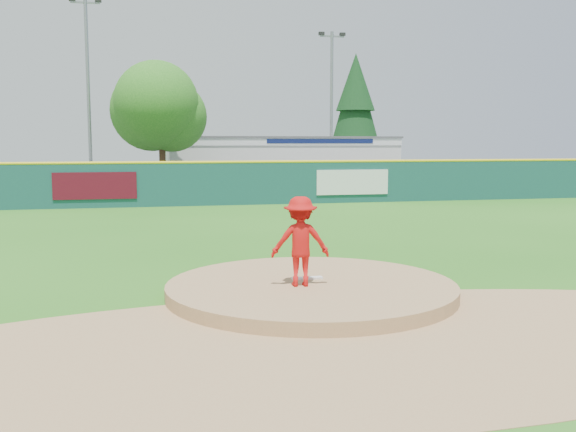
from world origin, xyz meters
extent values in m
plane|color=#286B19|center=(0.00, 0.00, 0.00)|extent=(120.00, 120.00, 0.00)
cylinder|color=#9E774C|center=(0.00, 0.00, 0.00)|extent=(5.50, 5.50, 0.50)
cube|color=white|center=(0.00, 0.30, 0.27)|extent=(0.60, 0.15, 0.04)
cylinder|color=#9E774C|center=(0.00, -3.00, 0.01)|extent=(15.40, 15.40, 0.01)
cube|color=#38383A|center=(0.00, 27.00, 0.01)|extent=(44.00, 16.00, 0.02)
imported|color=red|center=(-0.26, -0.21, 1.08)|extent=(1.15, 0.76, 1.66)
imported|color=white|center=(4.28, 21.84, 0.81)|extent=(6.28, 4.78, 1.59)
cube|color=silver|center=(6.00, 32.00, 1.60)|extent=(15.00, 8.00, 3.20)
cube|color=white|center=(6.00, 27.98, 3.00)|extent=(15.00, 0.06, 0.55)
cube|color=#0F194C|center=(8.00, 27.94, 3.00)|extent=(7.00, 0.03, 0.28)
cube|color=#59595B|center=(6.00, 32.00, 3.25)|extent=(15.20, 8.20, 0.12)
cube|color=#560C1A|center=(-5.17, 17.92, 1.00)|extent=(3.60, 0.04, 1.20)
cube|color=white|center=(6.80, 17.92, 1.00)|extent=(3.60, 0.04, 1.20)
cube|color=#154644|center=(0.00, 18.00, 1.00)|extent=(40.00, 0.10, 2.00)
cylinder|color=yellow|center=(0.00, 18.00, 2.00)|extent=(40.00, 0.14, 0.14)
cylinder|color=#382314|center=(-2.00, 25.00, 1.30)|extent=(0.36, 0.36, 2.60)
sphere|color=#387F23|center=(-2.00, 25.00, 4.56)|extent=(5.60, 5.60, 5.60)
cylinder|color=#382314|center=(13.00, 36.00, 0.80)|extent=(0.40, 0.40, 1.60)
cone|color=#113A16|center=(13.00, 36.00, 5.55)|extent=(4.40, 4.40, 7.90)
cylinder|color=gray|center=(-6.00, 27.00, 5.50)|extent=(0.20, 0.20, 11.00)
cube|color=gray|center=(-6.00, 27.00, 10.70)|extent=(1.60, 0.10, 0.10)
cube|color=black|center=(-5.30, 27.00, 10.85)|extent=(0.35, 0.25, 0.20)
cylinder|color=gray|center=(9.00, 29.00, 5.00)|extent=(0.20, 0.20, 10.00)
cube|color=gray|center=(9.00, 29.00, 9.70)|extent=(1.60, 0.10, 0.10)
cube|color=black|center=(8.30, 29.00, 9.85)|extent=(0.35, 0.25, 0.20)
cube|color=black|center=(9.70, 29.00, 9.85)|extent=(0.35, 0.25, 0.20)
camera|label=1|loc=(-3.07, -11.58, 2.89)|focal=40.00mm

